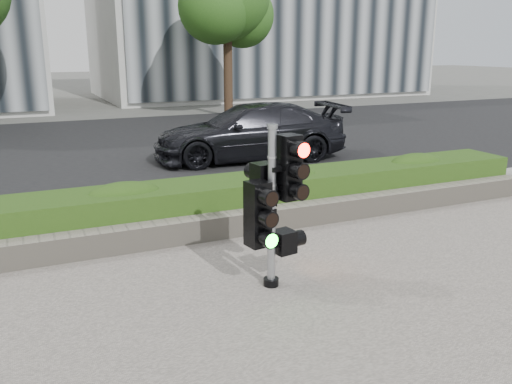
% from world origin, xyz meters
% --- Properties ---
extents(ground, '(120.00, 120.00, 0.00)m').
position_xyz_m(ground, '(0.00, 0.00, 0.00)').
color(ground, '#51514C').
rests_on(ground, ground).
extents(road, '(60.00, 13.00, 0.02)m').
position_xyz_m(road, '(0.00, 10.00, 0.01)').
color(road, black).
rests_on(road, ground).
extents(curb, '(60.00, 0.25, 0.12)m').
position_xyz_m(curb, '(0.00, 3.15, 0.06)').
color(curb, gray).
rests_on(curb, ground).
extents(stone_wall, '(12.00, 0.32, 0.34)m').
position_xyz_m(stone_wall, '(0.00, 1.90, 0.20)').
color(stone_wall, gray).
rests_on(stone_wall, sidewalk).
extents(hedge, '(12.00, 1.00, 0.68)m').
position_xyz_m(hedge, '(0.00, 2.55, 0.37)').
color(hedge, '#507925').
rests_on(hedge, sidewalk).
extents(tree_right, '(4.10, 3.58, 6.53)m').
position_xyz_m(tree_right, '(5.48, 15.55, 4.48)').
color(tree_right, black).
rests_on(tree_right, ground).
extents(traffic_signal, '(0.69, 0.55, 1.91)m').
position_xyz_m(traffic_signal, '(0.03, 0.08, 1.09)').
color(traffic_signal, black).
rests_on(traffic_signal, sidewalk).
extents(car_dark, '(4.97, 2.51, 1.38)m').
position_xyz_m(car_dark, '(2.76, 7.01, 0.71)').
color(car_dark, black).
rests_on(car_dark, road).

